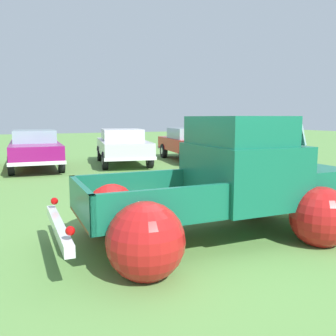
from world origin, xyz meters
TOP-DOWN VIEW (x-y plane):
  - ground_plane at (0.00, 0.00)m, footprint 80.00×80.00m
  - vintage_pickup_truck at (0.39, -0.01)m, footprint 4.68×2.87m
  - show_car_1 at (-1.68, 9.55)m, footprint 2.06×4.63m
  - show_car_2 at (1.69, 9.39)m, footprint 2.66×4.69m
  - show_car_3 at (4.76, 9.28)m, footprint 2.42×4.74m
  - lane_cone_0 at (1.81, 2.99)m, footprint 0.36×0.36m

SIDE VIEW (x-z plane):
  - ground_plane at x=0.00m, z-range 0.00..0.00m
  - lane_cone_0 at x=1.81m, z-range 0.00..0.63m
  - vintage_pickup_truck at x=0.39m, z-range -0.22..1.74m
  - show_car_3 at x=4.76m, z-range 0.07..1.50m
  - show_car_1 at x=-1.68m, z-range 0.07..1.50m
  - show_car_2 at x=1.69m, z-range 0.07..1.50m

